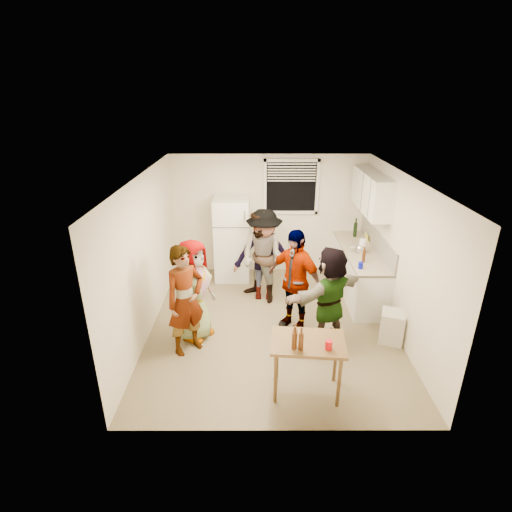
{
  "coord_description": "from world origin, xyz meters",
  "views": [
    {
      "loc": [
        -0.27,
        -5.75,
        3.68
      ],
      "look_at": [
        -0.26,
        0.27,
        1.15
      ],
      "focal_mm": 28.0,
      "sensor_mm": 36.0,
      "label": 1
    }
  ],
  "objects_px": {
    "blue_cup": "(360,268)",
    "guest_stripe": "(189,349)",
    "kettle": "(360,253)",
    "beer_bottle_table": "(294,346)",
    "guest_back_right": "(264,297)",
    "guest_orange": "(326,340)",
    "trash_bin": "(392,327)",
    "wine_bottle": "(354,236)",
    "refrigerator": "(232,239)",
    "guest_black": "(292,326)",
    "red_cup": "(328,349)",
    "serving_table": "(305,391)",
    "guest_grey": "(197,336)",
    "beer_bottle_counter": "(363,262)",
    "guest_back_left": "(262,299)"
  },
  "relations": [
    {
      "from": "red_cup",
      "to": "guest_back_right",
      "type": "height_order",
      "value": "red_cup"
    },
    {
      "from": "wine_bottle",
      "to": "beer_bottle_table",
      "type": "height_order",
      "value": "wine_bottle"
    },
    {
      "from": "refrigerator",
      "to": "trash_bin",
      "type": "relative_size",
      "value": 3.3
    },
    {
      "from": "beer_bottle_table",
      "to": "red_cup",
      "type": "distance_m",
      "value": 0.41
    },
    {
      "from": "trash_bin",
      "to": "serving_table",
      "type": "bearing_deg",
      "value": -142.54
    },
    {
      "from": "guest_grey",
      "to": "kettle",
      "type": "bearing_deg",
      "value": -35.69
    },
    {
      "from": "kettle",
      "to": "wine_bottle",
      "type": "relative_size",
      "value": 0.84
    },
    {
      "from": "beer_bottle_table",
      "to": "guest_black",
      "type": "bearing_deg",
      "value": 84.99
    },
    {
      "from": "wine_bottle",
      "to": "guest_orange",
      "type": "relative_size",
      "value": 0.18
    },
    {
      "from": "kettle",
      "to": "beer_bottle_table",
      "type": "xyz_separation_m",
      "value": [
        -1.45,
        -2.71,
        -0.12
      ]
    },
    {
      "from": "red_cup",
      "to": "trash_bin",
      "type": "bearing_deg",
      "value": 45.93
    },
    {
      "from": "guest_orange",
      "to": "refrigerator",
      "type": "bearing_deg",
      "value": -89.9
    },
    {
      "from": "beer_bottle_counter",
      "to": "serving_table",
      "type": "bearing_deg",
      "value": -119.21
    },
    {
      "from": "serving_table",
      "to": "trash_bin",
      "type": "bearing_deg",
      "value": 37.46
    },
    {
      "from": "beer_bottle_table",
      "to": "refrigerator",
      "type": "bearing_deg",
      "value": 104.96
    },
    {
      "from": "red_cup",
      "to": "beer_bottle_counter",
      "type": "bearing_deg",
      "value": 66.98
    },
    {
      "from": "wine_bottle",
      "to": "blue_cup",
      "type": "bearing_deg",
      "value": -99.54
    },
    {
      "from": "kettle",
      "to": "beer_bottle_table",
      "type": "relative_size",
      "value": 1.03
    },
    {
      "from": "guest_grey",
      "to": "refrigerator",
      "type": "bearing_deg",
      "value": 17.3
    },
    {
      "from": "guest_stripe",
      "to": "wine_bottle",
      "type": "bearing_deg",
      "value": -1.12
    },
    {
      "from": "trash_bin",
      "to": "guest_orange",
      "type": "height_order",
      "value": "trash_bin"
    },
    {
      "from": "beer_bottle_counter",
      "to": "red_cup",
      "type": "bearing_deg",
      "value": -113.02
    },
    {
      "from": "guest_grey",
      "to": "guest_black",
      "type": "relative_size",
      "value": 0.96
    },
    {
      "from": "guest_stripe",
      "to": "refrigerator",
      "type": "bearing_deg",
      "value": 36.77
    },
    {
      "from": "red_cup",
      "to": "guest_back_right",
      "type": "relative_size",
      "value": 0.07
    },
    {
      "from": "blue_cup",
      "to": "guest_black",
      "type": "height_order",
      "value": "blue_cup"
    },
    {
      "from": "guest_stripe",
      "to": "guest_back_left",
      "type": "xyz_separation_m",
      "value": [
        1.13,
        1.58,
        0.0
      ]
    },
    {
      "from": "blue_cup",
      "to": "trash_bin",
      "type": "xyz_separation_m",
      "value": [
        0.37,
        -0.78,
        -0.65
      ]
    },
    {
      "from": "refrigerator",
      "to": "guest_grey",
      "type": "relative_size",
      "value": 1.04
    },
    {
      "from": "serving_table",
      "to": "red_cup",
      "type": "height_order",
      "value": "red_cup"
    },
    {
      "from": "beer_bottle_counter",
      "to": "beer_bottle_table",
      "type": "xyz_separation_m",
      "value": [
        -1.4,
        -2.28,
        -0.12
      ]
    },
    {
      "from": "trash_bin",
      "to": "red_cup",
      "type": "bearing_deg",
      "value": -134.07
    },
    {
      "from": "refrigerator",
      "to": "guest_black",
      "type": "distance_m",
      "value": 2.36
    },
    {
      "from": "guest_back_right",
      "to": "guest_orange",
      "type": "height_order",
      "value": "guest_back_right"
    },
    {
      "from": "serving_table",
      "to": "guest_orange",
      "type": "distance_m",
      "value": 1.24
    },
    {
      "from": "trash_bin",
      "to": "beer_bottle_table",
      "type": "height_order",
      "value": "beer_bottle_table"
    },
    {
      "from": "blue_cup",
      "to": "guest_orange",
      "type": "distance_m",
      "value": 1.34
    },
    {
      "from": "blue_cup",
      "to": "guest_orange",
      "type": "bearing_deg",
      "value": -129.88
    },
    {
      "from": "beer_bottle_table",
      "to": "guest_black",
      "type": "distance_m",
      "value": 1.84
    },
    {
      "from": "guest_black",
      "to": "blue_cup",
      "type": "bearing_deg",
      "value": 57.85
    },
    {
      "from": "guest_grey",
      "to": "guest_orange",
      "type": "height_order",
      "value": "guest_grey"
    },
    {
      "from": "kettle",
      "to": "guest_black",
      "type": "height_order",
      "value": "kettle"
    },
    {
      "from": "blue_cup",
      "to": "guest_stripe",
      "type": "height_order",
      "value": "blue_cup"
    },
    {
      "from": "guest_back_right",
      "to": "guest_orange",
      "type": "distance_m",
      "value": 1.71
    },
    {
      "from": "guest_grey",
      "to": "guest_back_left",
      "type": "bearing_deg",
      "value": -11.78
    },
    {
      "from": "red_cup",
      "to": "guest_grey",
      "type": "height_order",
      "value": "red_cup"
    },
    {
      "from": "wine_bottle",
      "to": "trash_bin",
      "type": "height_order",
      "value": "wine_bottle"
    },
    {
      "from": "beer_bottle_counter",
      "to": "guest_stripe",
      "type": "bearing_deg",
      "value": -156.48
    },
    {
      "from": "refrigerator",
      "to": "serving_table",
      "type": "bearing_deg",
      "value": -71.86
    },
    {
      "from": "blue_cup",
      "to": "refrigerator",
      "type": "bearing_deg",
      "value": 145.22
    }
  ]
}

